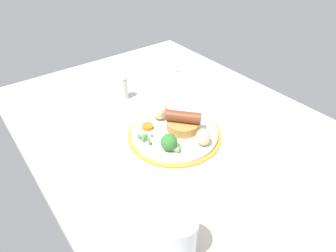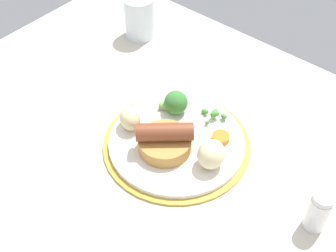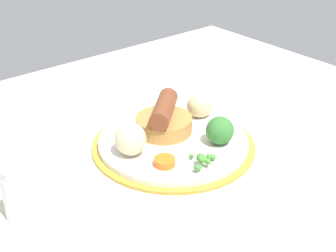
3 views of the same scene
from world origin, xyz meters
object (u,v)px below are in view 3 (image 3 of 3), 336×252
broccoli_floret_far (220,130)px  carrot_slice_2 (165,162)px  sausage_pudding (164,120)px  pea_pile (203,159)px  dinner_plate (173,143)px  potato_chunk_0 (130,139)px  salt_shaker (16,193)px  potato_chunk_2 (200,105)px

broccoli_floret_far → carrot_slice_2: bearing=-27.7°
sausage_pudding → pea_pile: size_ratio=1.89×
sausage_pudding → dinner_plate: bearing=41.8°
potato_chunk_0 → salt_shaker: bearing=-175.5°
dinner_plate → salt_shaker: 26.73cm
salt_shaker → potato_chunk_2: bearing=6.1°
dinner_plate → carrot_slice_2: size_ratio=8.30×
carrot_slice_2 → salt_shaker: 21.14cm
dinner_plate → pea_pile: size_ratio=5.32×
sausage_pudding → carrot_slice_2: size_ratio=2.95×
carrot_slice_2 → dinner_plate: bearing=40.4°
sausage_pudding → potato_chunk_0: (-8.19, -2.17, 0.42)cm
sausage_pudding → salt_shaker: (-26.87, -3.65, 0.16)cm
potato_chunk_0 → carrot_slice_2: potato_chunk_0 is taller
broccoli_floret_far → pea_pile: bearing=0.5°
dinner_plate → pea_pile: (-1.75, -8.68, 1.96)cm
sausage_pudding → carrot_slice_2: bearing=10.2°
dinner_plate → potato_chunk_2: bearing=18.8°
dinner_plate → potato_chunk_2: 9.41cm
dinner_plate → broccoli_floret_far: (4.89, -5.53, 2.98)cm
sausage_pudding → salt_shaker: size_ratio=1.24×
broccoli_floret_far → carrot_slice_2: 10.90cm
sausage_pudding → broccoli_floret_far: sausage_pudding is taller
sausage_pudding → broccoli_floret_far: bearing=77.3°
salt_shaker → potato_chunk_0: bearing=4.5°
pea_pile → broccoli_floret_far: 7.42cm
pea_pile → potato_chunk_0: size_ratio=0.96×
potato_chunk_0 → potato_chunk_2: potato_chunk_0 is taller
sausage_pudding → salt_shaker: salt_shaker is taller
carrot_slice_2 → potato_chunk_2: bearing=28.8°
potato_chunk_0 → carrot_slice_2: bearing=-70.8°
broccoli_floret_far → potato_chunk_2: broccoli_floret_far is taller
pea_pile → broccoli_floret_far: broccoli_floret_far is taller
carrot_slice_2 → salt_shaker: salt_shaker is taller
sausage_pudding → pea_pile: 11.73cm
broccoli_floret_far → potato_chunk_2: 9.13cm
pea_pile → salt_shaker: (-24.78, 7.85, 1.19)cm
dinner_plate → sausage_pudding: (0.34, 2.83, 2.99)cm
dinner_plate → potato_chunk_0: potato_chunk_0 is taller
potato_chunk_2 → salt_shaker: salt_shaker is taller
potato_chunk_2 → carrot_slice_2: 16.43cm
dinner_plate → potato_chunk_2: size_ratio=5.65×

